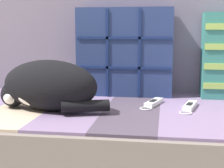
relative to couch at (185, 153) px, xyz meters
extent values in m
cube|color=#6B605B|center=(0.00, 0.00, 0.09)|extent=(2.04, 0.89, 0.20)
cube|color=tan|center=(-0.65, -0.02, 0.19)|extent=(0.22, 0.80, 0.01)
cube|color=slate|center=(-0.43, -0.02, 0.19)|extent=(0.22, 0.80, 0.01)
cube|color=#423847|center=(-0.22, -0.02, 0.19)|extent=(0.22, 0.80, 0.01)
cube|color=slate|center=(0.00, -0.02, 0.19)|extent=(0.22, 0.80, 0.01)
cube|color=slate|center=(0.00, 0.38, 0.44)|extent=(2.04, 0.14, 0.50)
cube|color=navy|center=(-0.28, 0.24, 0.40)|extent=(0.45, 0.13, 0.41)
cube|color=navy|center=(-0.28, 0.17, 0.33)|extent=(0.43, 0.01, 0.01)
cube|color=navy|center=(-0.36, 0.17, 0.40)|extent=(0.01, 0.01, 0.40)
cube|color=navy|center=(-0.28, 0.17, 0.47)|extent=(0.43, 0.01, 0.01)
cube|color=navy|center=(-0.21, 0.17, 0.40)|extent=(0.01, 0.01, 0.40)
ellipsoid|color=black|center=(-0.53, -0.14, 0.29)|extent=(0.42, 0.25, 0.20)
sphere|color=black|center=(-0.70, -0.11, 0.25)|extent=(0.10, 0.10, 0.10)
sphere|color=white|center=(-0.70, -0.14, 0.24)|extent=(0.06, 0.06, 0.06)
ellipsoid|color=white|center=(-0.59, -0.18, 0.26)|extent=(0.12, 0.05, 0.09)
cylinder|color=black|center=(-0.38, -0.20, 0.23)|extent=(0.18, 0.10, 0.04)
cone|color=black|center=(-0.70, -0.14, 0.31)|extent=(0.04, 0.04, 0.04)
cone|color=black|center=(-0.69, -0.08, 0.31)|extent=(0.04, 0.04, 0.04)
cube|color=white|center=(-0.13, 0.03, 0.20)|extent=(0.08, 0.15, 0.02)
cube|color=black|center=(-0.14, 0.02, 0.22)|extent=(0.03, 0.05, 0.00)
cube|color=black|center=(-0.11, 0.09, 0.20)|extent=(0.03, 0.02, 0.02)
torus|color=silver|center=(-0.16, -0.06, 0.20)|extent=(0.06, 0.06, 0.01)
cube|color=white|center=(0.01, -0.01, 0.20)|extent=(0.07, 0.16, 0.02)
cube|color=black|center=(0.01, -0.03, 0.22)|extent=(0.03, 0.06, 0.00)
cube|color=black|center=(0.03, 0.06, 0.20)|extent=(0.03, 0.02, 0.02)
torus|color=silver|center=(-0.01, -0.11, 0.20)|extent=(0.06, 0.06, 0.01)
camera|label=1|loc=(-0.09, -1.39, 0.50)|focal=55.00mm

